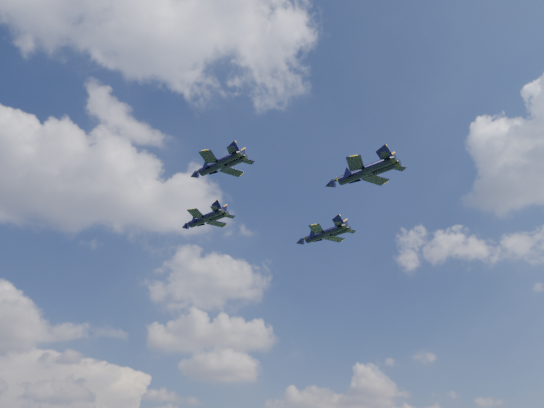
{
  "coord_description": "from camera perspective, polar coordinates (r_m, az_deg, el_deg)",
  "views": [
    {
      "loc": [
        -30.36,
        -93.75,
        7.96
      ],
      "look_at": [
        -5.52,
        -0.99,
        58.4
      ],
      "focal_mm": 35.0,
      "sensor_mm": 36.0,
      "label": 1
    }
  ],
  "objects": [
    {
      "name": "jet_right",
      "position": [
        123.09,
        4.82,
        -3.49
      ],
      "size": [
        11.91,
        14.73,
        3.68
      ],
      "rotation": [
        0.0,
        0.0,
        0.6
      ],
      "color": "black"
    },
    {
      "name": "jet_left",
      "position": [
        98.86,
        -6.53,
        3.9
      ],
      "size": [
        11.34,
        13.06,
        3.34
      ],
      "rotation": [
        0.0,
        0.0,
        0.66
      ],
      "color": "black"
    },
    {
      "name": "jet_lead",
      "position": [
        120.96,
        -7.86,
        -1.83
      ],
      "size": [
        11.55,
        13.77,
        3.48
      ],
      "rotation": [
        0.0,
        0.0,
        0.64
      ],
      "color": "black"
    },
    {
      "name": "jet_slot",
      "position": [
        98.68,
        8.75,
        3.04
      ],
      "size": [
        12.68,
        15.13,
        3.83
      ],
      "rotation": [
        0.0,
        0.0,
        0.63
      ],
      "color": "black"
    }
  ]
}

